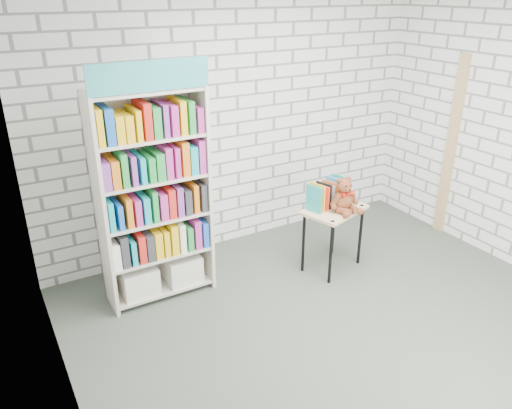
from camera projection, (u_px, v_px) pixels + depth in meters
ground at (347, 327)px, 4.40m from camera, size 4.50×4.50×0.00m
room_shell at (364, 131)px, 3.69m from camera, size 4.52×4.02×2.81m
bookshelf at (153, 196)px, 4.51m from camera, size 1.00×0.39×2.24m
display_table at (334, 217)px, 5.12m from camera, size 0.74×0.61×0.69m
table_books at (327, 194)px, 5.09m from camera, size 0.48×0.32×0.26m
teddy_bear at (344, 198)px, 4.97m from camera, size 0.33×0.30×0.36m
door_trim at (451, 148)px, 5.75m from camera, size 0.05×0.12×2.10m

